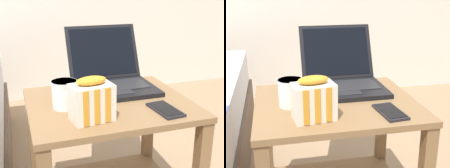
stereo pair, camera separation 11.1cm
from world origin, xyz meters
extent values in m
cube|color=olive|center=(0.00, 0.00, 0.53)|extent=(0.60, 0.50, 0.02)
cube|color=olive|center=(-0.27, 0.22, 0.26)|extent=(0.04, 0.04, 0.52)
cube|color=olive|center=(0.27, 0.22, 0.26)|extent=(0.04, 0.04, 0.52)
cube|color=black|center=(0.06, 0.10, 0.55)|extent=(0.32, 0.25, 0.02)
cube|color=#232326|center=(0.06, 0.12, 0.56)|extent=(0.27, 0.14, 0.00)
cube|color=#232326|center=(0.06, 0.03, 0.56)|extent=(0.09, 0.05, 0.00)
cube|color=black|center=(0.06, 0.27, 0.67)|extent=(0.32, 0.11, 0.22)
cube|color=black|center=(0.06, 0.27, 0.67)|extent=(0.29, 0.09, 0.20)
cube|color=black|center=(0.07, 0.28, 0.67)|extent=(0.03, 0.02, 0.03)
cube|color=orange|center=(-0.02, 0.30, 0.72)|extent=(0.02, 0.01, 0.03)
cube|color=red|center=(0.09, 0.26, 0.63)|extent=(0.03, 0.02, 0.04)
cube|color=silver|center=(0.07, 0.25, 0.61)|extent=(0.02, 0.02, 0.04)
cylinder|color=white|center=(-0.17, -0.01, 0.59)|extent=(0.09, 0.09, 0.10)
cylinder|color=silver|center=(-0.17, -0.01, 0.64)|extent=(0.09, 0.09, 0.01)
cylinder|color=black|center=(-0.17, -0.01, 0.63)|extent=(0.08, 0.08, 0.01)
torus|color=white|center=(-0.16, 0.04, 0.60)|extent=(0.02, 0.08, 0.08)
cube|color=silver|center=(-0.10, -0.14, 0.60)|extent=(0.14, 0.10, 0.12)
cube|color=orange|center=(-0.13, -0.19, 0.60)|extent=(0.02, 0.01, 0.11)
cube|color=orange|center=(-0.10, -0.18, 0.60)|extent=(0.02, 0.01, 0.11)
cube|color=orange|center=(-0.06, -0.18, 0.60)|extent=(0.02, 0.01, 0.11)
ellipsoid|color=orange|center=(-0.10, -0.14, 0.68)|extent=(0.11, 0.07, 0.03)
cube|color=black|center=(0.16, -0.15, 0.55)|extent=(0.09, 0.15, 0.01)
cube|color=black|center=(0.16, -0.15, 0.55)|extent=(0.08, 0.14, 0.00)
camera|label=1|loc=(-0.33, -1.04, 0.97)|focal=50.00mm
camera|label=2|loc=(-0.22, -1.07, 0.97)|focal=50.00mm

